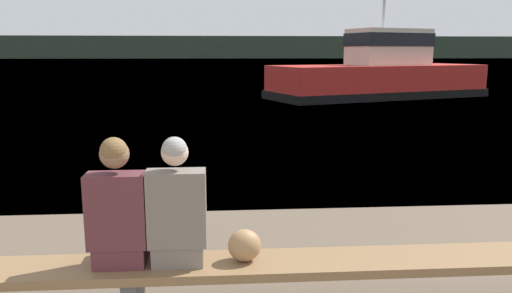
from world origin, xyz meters
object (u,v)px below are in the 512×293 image
(bench_main, at_px, (133,273))
(person_right, at_px, (177,210))
(person_left, at_px, (118,210))
(tugboat_red, at_px, (380,76))
(shopping_bag, at_px, (244,245))

(bench_main, distance_m, person_right, 0.62)
(person_right, bearing_deg, person_left, -179.91)
(bench_main, bearing_deg, tugboat_red, 66.90)
(person_right, bearing_deg, bench_main, 179.75)
(person_left, distance_m, tugboat_red, 20.66)
(shopping_bag, relative_size, tugboat_red, 0.02)
(shopping_bag, xyz_separation_m, tugboat_red, (7.21, 18.96, 0.39))
(bench_main, xyz_separation_m, shopping_bag, (0.88, 0.01, 0.20))
(person_left, xyz_separation_m, shopping_bag, (0.96, 0.01, -0.32))
(person_left, relative_size, person_right, 1.00)
(bench_main, distance_m, shopping_bag, 0.90)
(person_left, xyz_separation_m, tugboat_red, (8.18, 18.97, 0.07))
(shopping_bag, bearing_deg, person_left, -179.40)
(person_right, relative_size, shopping_bag, 3.88)
(person_left, height_order, tugboat_red, tugboat_red)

